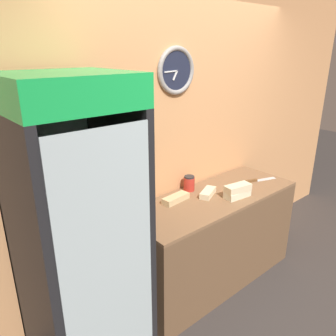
{
  "coord_description": "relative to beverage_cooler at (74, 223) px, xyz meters",
  "views": [
    {
      "loc": [
        -2.03,
        -0.88,
        2.09
      ],
      "look_at": [
        -0.47,
        0.94,
        1.22
      ],
      "focal_mm": 35.0,
      "sensor_mm": 36.0,
      "label": 1
    }
  ],
  "objects": [
    {
      "name": "sandwich_flat_left",
      "position": [
        1.27,
        0.05,
        -0.18
      ],
      "size": [
        0.24,
        0.17,
        0.05
      ],
      "color": "beige",
      "rests_on": "prep_counter"
    },
    {
      "name": "sandwich_stack_bottom",
      "position": [
        1.44,
        -0.15,
        -0.18
      ],
      "size": [
        0.25,
        0.13,
        0.06
      ],
      "color": "beige",
      "rests_on": "prep_counter"
    },
    {
      "name": "chefs_knife",
      "position": [
        1.89,
        -0.03,
        -0.2
      ],
      "size": [
        0.33,
        0.14,
        0.02
      ],
      "color": "silver",
      "rests_on": "prep_counter"
    },
    {
      "name": "ground_plane",
      "position": [
        1.31,
        -0.85,
        -1.08
      ],
      "size": [
        14.0,
        14.0,
        0.0
      ],
      "primitive_type": "plane",
      "color": "#383330"
    },
    {
      "name": "condiment_jar",
      "position": [
        1.23,
        0.24,
        -0.14
      ],
      "size": [
        0.1,
        0.1,
        0.14
      ],
      "color": "#B72D23",
      "rests_on": "prep_counter"
    },
    {
      "name": "sandwich_stack_middle",
      "position": [
        1.44,
        -0.15,
        -0.12
      ],
      "size": [
        0.26,
        0.14,
        0.06
      ],
      "color": "beige",
      "rests_on": "sandwich_stack_bottom"
    },
    {
      "name": "beverage_cooler",
      "position": [
        0.0,
        0.0,
        0.0
      ],
      "size": [
        0.65,
        0.73,
        1.99
      ],
      "color": "black",
      "rests_on": "ground_plane"
    },
    {
      "name": "prep_counter",
      "position": [
        1.31,
        0.01,
        -0.65
      ],
      "size": [
        1.68,
        0.62,
        0.87
      ],
      "color": "brown",
      "rests_on": "ground_plane"
    },
    {
      "name": "sandwich_flat_right",
      "position": [
        0.98,
        0.14,
        -0.18
      ],
      "size": [
        0.27,
        0.11,
        0.05
      ],
      "color": "tan",
      "rests_on": "prep_counter"
    },
    {
      "name": "wall_back",
      "position": [
        1.31,
        0.36,
        0.27
      ],
      "size": [
        5.2,
        0.1,
        2.7
      ],
      "color": "tan",
      "rests_on": "ground_plane"
    }
  ]
}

